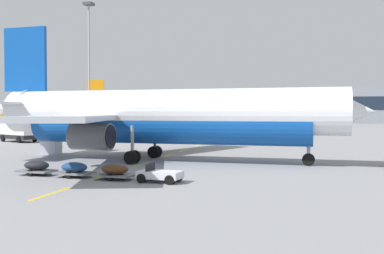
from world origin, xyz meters
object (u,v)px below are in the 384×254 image
baggage_train (95,170)px  airliner_foreground (160,115)px  apron_light_mast_near (89,53)px  airliner_far_center (44,113)px  uld_cargo_container (51,146)px  fuel_service_truck (18,130)px

baggage_train → airliner_foreground: bearing=84.9°
apron_light_mast_near → airliner_foreground: bearing=-57.5°
airliner_far_center → baggage_train: size_ratio=3.10×
uld_cargo_container → fuel_service_truck: bearing=132.6°
fuel_service_truck → apron_light_mast_near: bearing=92.0°
baggage_train → uld_cargo_container: size_ratio=6.85×
fuel_service_truck → apron_light_mast_near: (-0.88, 24.62, 14.22)m
airliner_foreground → fuel_service_truck: airliner_foreground is taller
airliner_foreground → baggage_train: size_ratio=2.97×
uld_cargo_container → apron_light_mast_near: bearing=111.2°
uld_cargo_container → airliner_foreground: bearing=-16.0°
airliner_far_center → baggage_train: bearing=-56.8°
airliner_foreground → fuel_service_truck: 34.02m
airliner_foreground → uld_cargo_container: 13.41m
airliner_far_center → uld_cargo_container: airliner_far_center is taller
airliner_foreground → airliner_far_center: airliner_far_center is taller
airliner_far_center → airliner_foreground: bearing=-52.4°
airliner_far_center → apron_light_mast_near: (25.56, -25.61, 11.76)m
apron_light_mast_near → baggage_train: bearing=-63.6°
airliner_foreground → airliner_far_center: bearing=127.6°
airliner_far_center → apron_light_mast_near: bearing=-45.1°
uld_cargo_container → apron_light_mast_near: apron_light_mast_near is taller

